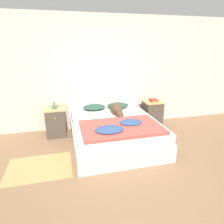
{
  "coord_description": "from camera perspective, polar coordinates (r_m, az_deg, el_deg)",
  "views": [
    {
      "loc": [
        -0.99,
        -2.46,
        1.88
      ],
      "look_at": [
        -0.03,
        1.27,
        0.6
      ],
      "focal_mm": 32.0,
      "sensor_mm": 36.0,
      "label": 1
    }
  ],
  "objects": [
    {
      "name": "ground_plane",
      "position": [
        3.24,
        6.43,
        -17.15
      ],
      "size": [
        16.0,
        16.0,
        0.0
      ],
      "primitive_type": "plane",
      "color": "#896647"
    },
    {
      "name": "wall_back",
      "position": [
        4.73,
        -2.22,
        11.01
      ],
      "size": [
        9.0,
        0.06,
        2.55
      ],
      "color": "beige",
      "rests_on": "ground_plane"
    },
    {
      "name": "bed",
      "position": [
        4.01,
        0.68,
        -5.67
      ],
      "size": [
        1.64,
        1.91,
        0.5
      ],
      "color": "silver",
      "rests_on": "ground_plane"
    },
    {
      "name": "headboard",
      "position": [
        4.78,
        -2.34,
        2.96
      ],
      "size": [
        1.72,
        0.06,
        1.18
      ],
      "color": "silver",
      "rests_on": "ground_plane"
    },
    {
      "name": "nightstand_left",
      "position": [
        4.5,
        -15.75,
        -2.73
      ],
      "size": [
        0.43,
        0.43,
        0.63
      ],
      "color": "#4C4238",
      "rests_on": "ground_plane"
    },
    {
      "name": "nightstand_right",
      "position": [
        4.95,
        11.4,
        -0.43
      ],
      "size": [
        0.43,
        0.43,
        0.63
      ],
      "color": "#4C4238",
      "rests_on": "ground_plane"
    },
    {
      "name": "pillow_left",
      "position": [
        4.52,
        -5.13,
        1.37
      ],
      "size": [
        0.5,
        0.33,
        0.12
      ],
      "color": "#284C3D",
      "rests_on": "bed"
    },
    {
      "name": "pillow_right",
      "position": [
        4.64,
        1.63,
        1.86
      ],
      "size": [
        0.5,
        0.33,
        0.12
      ],
      "color": "#284C3D",
      "rests_on": "bed"
    },
    {
      "name": "quilt",
      "position": [
        3.48,
        2.49,
        -4.32
      ],
      "size": [
        1.39,
        0.91,
        0.09
      ],
      "color": "#BC4C42",
      "rests_on": "bed"
    },
    {
      "name": "dog",
      "position": [
        4.22,
        1.36,
        0.79
      ],
      "size": [
        0.23,
        0.67,
        0.22
      ],
      "color": "brown",
      "rests_on": "bed"
    },
    {
      "name": "book_stack",
      "position": [
        4.83,
        11.83,
        3.26
      ],
      "size": [
        0.18,
        0.21,
        0.06
      ],
      "color": "gold",
      "rests_on": "nightstand_right"
    },
    {
      "name": "table_lamp",
      "position": [
        4.3,
        -16.4,
        4.11
      ],
      "size": [
        0.2,
        0.2,
        0.33
      ],
      "color": "#336B4C",
      "rests_on": "nightstand_left"
    },
    {
      "name": "rug",
      "position": [
        3.56,
        -20.04,
        -14.68
      ],
      "size": [
        1.02,
        0.8,
        0.0
      ],
      "color": "tan",
      "rests_on": "ground_plane"
    }
  ]
}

